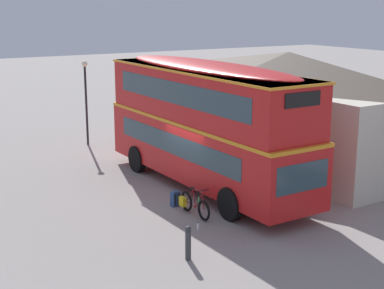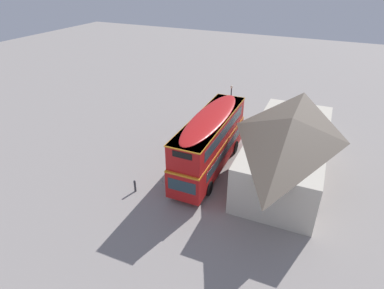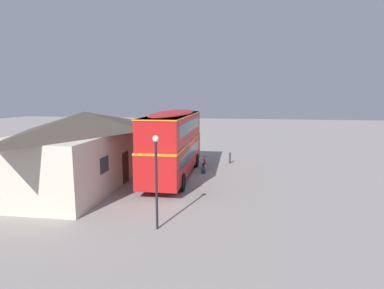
# 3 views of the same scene
# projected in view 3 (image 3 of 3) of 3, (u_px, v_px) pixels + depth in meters

# --- Properties ---
(ground_plane) EXTENTS (120.00, 120.00, 0.00)m
(ground_plane) POSITION_uv_depth(u_px,v_px,m) (185.00, 175.00, 22.85)
(ground_plane) COLOR gray
(double_decker_bus) EXTENTS (10.69, 2.84, 4.79)m
(double_decker_bus) POSITION_uv_depth(u_px,v_px,m) (174.00, 141.00, 21.97)
(double_decker_bus) COLOR black
(double_decker_bus) RESTS_ON ground
(touring_bicycle) EXTENTS (1.76, 0.48, 1.02)m
(touring_bicycle) POSITION_uv_depth(u_px,v_px,m) (204.00, 166.00, 24.26)
(touring_bicycle) COLOR black
(touring_bicycle) RESTS_ON ground
(backpack_on_ground) EXTENTS (0.29, 0.33, 0.57)m
(backpack_on_ground) POSITION_uv_depth(u_px,v_px,m) (203.00, 170.00, 23.20)
(backpack_on_ground) COLOR #2D4C7A
(backpack_on_ground) RESTS_ON ground
(water_bottle_clear_plastic) EXTENTS (0.07, 0.07, 0.26)m
(water_bottle_clear_plastic) POSITION_uv_depth(u_px,v_px,m) (213.00, 166.00, 25.36)
(water_bottle_clear_plastic) COLOR silver
(water_bottle_clear_plastic) RESTS_ON ground
(pub_building) EXTENTS (13.78, 6.29, 4.77)m
(pub_building) POSITION_uv_depth(u_px,v_px,m) (86.00, 146.00, 20.95)
(pub_building) COLOR beige
(pub_building) RESTS_ON ground
(street_lamp) EXTENTS (0.28, 0.28, 4.15)m
(street_lamp) POSITION_uv_depth(u_px,v_px,m) (156.00, 171.00, 13.12)
(street_lamp) COLOR black
(street_lamp) RESTS_ON ground
(kerb_bollard) EXTENTS (0.16, 0.16, 0.97)m
(kerb_bollard) POSITION_uv_depth(u_px,v_px,m) (230.00, 158.00, 26.70)
(kerb_bollard) COLOR #333338
(kerb_bollard) RESTS_ON ground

